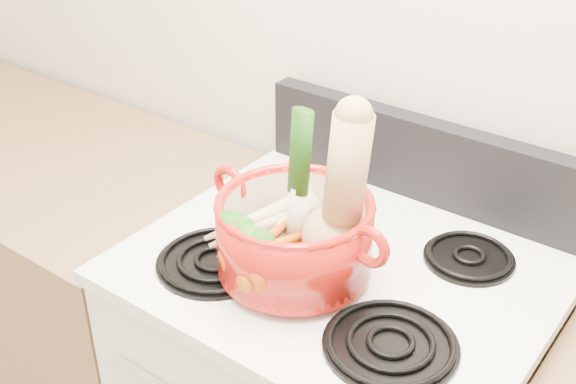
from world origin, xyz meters
The scene contains 23 objects.
wall_back centered at (0.00, 1.75, 1.30)m, with size 3.50×0.02×2.60m, color silver.
cooktop centered at (0.00, 1.40, 0.93)m, with size 0.78×0.67×0.03m, color silver.
control_backsplash centered at (0.00, 1.70, 1.04)m, with size 0.76×0.05×0.18m, color black.
counter_left centered at (-1.07, 1.40, 0.45)m, with size 1.36×0.65×0.90m, color olive.
burner_front_left centered at (-0.19, 1.24, 0.96)m, with size 0.22×0.22×0.02m, color black.
burner_front_right centered at (0.19, 1.24, 0.96)m, with size 0.22×0.22×0.02m, color black.
burner_back_left centered at (-0.19, 1.54, 0.96)m, with size 0.17×0.17×0.02m, color black.
burner_back_right centered at (0.19, 1.54, 0.96)m, with size 0.17×0.17×0.02m, color black.
dutch_oven centered at (-0.05, 1.30, 1.04)m, with size 0.28×0.28×0.14m, color #AC160E.
pot_handle_left centered at (-0.21, 1.31, 1.08)m, with size 0.08×0.08×0.02m, color #AC160E.
pot_handle_right centered at (0.11, 1.29, 1.08)m, with size 0.08×0.08×0.02m, color #AC160E.
squash centered at (0.03, 1.33, 1.14)m, with size 0.12×0.12×0.30m, color tan, non-canonical shape.
leek centered at (-0.06, 1.33, 1.14)m, with size 0.04×0.04×0.28m, color beige.
ginger centered at (-0.04, 1.41, 1.02)m, with size 0.09×0.06×0.05m, color tan.
parsnip_0 centered at (-0.13, 1.32, 1.03)m, with size 0.05×0.05×0.25m, color beige.
parsnip_1 centered at (-0.13, 1.31, 1.03)m, with size 0.05×0.05×0.22m, color #EFE1C3.
parsnip_2 centered at (-0.10, 1.35, 1.04)m, with size 0.05×0.05×0.21m, color beige.
parsnip_3 centered at (-0.15, 1.30, 1.04)m, with size 0.04×0.04×0.19m, color beige.
carrot_0 centered at (-0.05, 1.25, 1.01)m, with size 0.03×0.03×0.17m, color #BC5009.
carrot_1 centered at (-0.08, 1.25, 1.02)m, with size 0.03×0.03×0.16m, color #CB4A0A.
carrot_2 centered at (-0.02, 1.26, 1.03)m, with size 0.04×0.04×0.19m, color #B83A09.
carrot_3 centered at (-0.06, 1.25, 1.03)m, with size 0.03×0.03×0.16m, color #DC610B.
carrot_4 centered at (-0.08, 1.28, 1.04)m, with size 0.03×0.03×0.15m, color #DC5D0B.
Camera 1 is at (0.58, 0.43, 1.76)m, focal length 45.00 mm.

